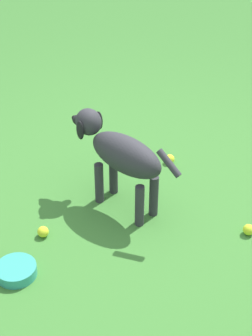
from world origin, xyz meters
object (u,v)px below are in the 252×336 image
at_px(tennis_ball_2, 170,159).
at_px(water_bowl, 16,271).
at_px(tennis_ball_0, 43,232).
at_px(tennis_ball_1, 249,230).
at_px(dog, 120,153).

relative_size(tennis_ball_2, water_bowl, 0.30).
xyz_separation_m(tennis_ball_0, water_bowl, (-0.14, 0.30, -0.00)).
relative_size(tennis_ball_0, tennis_ball_2, 1.00).
xyz_separation_m(tennis_ball_1, tennis_ball_2, (0.81, -0.25, 0.00)).
relative_size(tennis_ball_0, water_bowl, 0.30).
distance_m(tennis_ball_2, water_bowl, 1.39).
bearing_deg(tennis_ball_1, tennis_ball_0, 44.88).
height_order(tennis_ball_0, tennis_ball_2, same).
height_order(tennis_ball_0, water_bowl, tennis_ball_0).
xyz_separation_m(dog, tennis_ball_1, (-0.74, -0.32, -0.35)).
bearing_deg(tennis_ball_0, water_bowl, 115.10).
distance_m(tennis_ball_0, water_bowl, 0.33).
relative_size(dog, tennis_ball_2, 12.89).
height_order(tennis_ball_1, tennis_ball_2, same).
xyz_separation_m(dog, tennis_ball_2, (0.07, -0.56, -0.35)).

